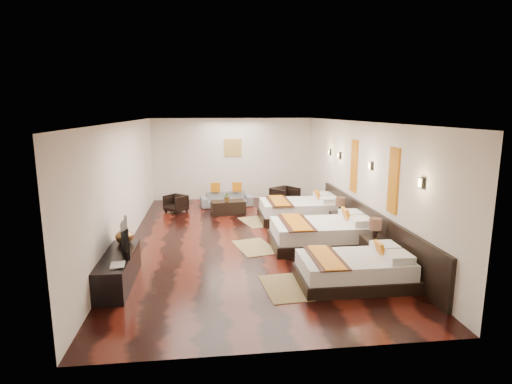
{
  "coord_description": "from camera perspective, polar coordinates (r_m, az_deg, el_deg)",
  "views": [
    {
      "loc": [
        -0.89,
        -9.46,
        3.05
      ],
      "look_at": [
        0.28,
        0.29,
        1.1
      ],
      "focal_mm": 28.85,
      "sensor_mm": 36.0,
      "label": 1
    }
  ],
  "objects": [
    {
      "name": "bed_far",
      "position": [
        11.69,
        6.17,
        -2.49
      ],
      "size": [
        2.23,
        1.4,
        0.85
      ],
      "color": "black",
      "rests_on": "floor"
    },
    {
      "name": "orange_panel_b",
      "position": [
        10.5,
        13.43,
        3.53
      ],
      "size": [
        0.04,
        0.4,
        1.3
      ],
      "primitive_type": "cube",
      "color": "#D86014",
      "rests_on": "right_wall"
    },
    {
      "name": "nightstand_b",
      "position": [
        10.74,
        11.54,
        -3.78
      ],
      "size": [
        0.45,
        0.45,
        0.89
      ],
      "color": "black",
      "rests_on": "floor"
    },
    {
      "name": "sconce_lounge",
      "position": [
        12.36,
        10.17,
        5.47
      ],
      "size": [
        0.07,
        0.12,
        0.18
      ],
      "color": "black",
      "rests_on": "right_wall"
    },
    {
      "name": "headboard_panel",
      "position": [
        9.73,
        15.21,
        -4.67
      ],
      "size": [
        0.08,
        6.6,
        0.9
      ],
      "primitive_type": "cube",
      "color": "black",
      "rests_on": "floor"
    },
    {
      "name": "tv",
      "position": [
        7.75,
        -18.23,
        -5.99
      ],
      "size": [
        0.33,
        0.97,
        0.56
      ],
      "primitive_type": "imported",
      "rotation": [
        0.0,
        0.0,
        1.78
      ],
      "color": "black",
      "rests_on": "tv_console"
    },
    {
      "name": "ceiling",
      "position": [
        9.51,
        -1.47,
        9.72
      ],
      "size": [
        5.5,
        9.5,
        0.01
      ],
      "primitive_type": "cube",
      "color": "white",
      "rests_on": "floor"
    },
    {
      "name": "tv_console",
      "position": [
        7.82,
        -18.53,
        -10.17
      ],
      "size": [
        0.5,
        1.8,
        0.55
      ],
      "primitive_type": "cube",
      "color": "black",
      "rests_on": "floor"
    },
    {
      "name": "right_wall",
      "position": [
        10.27,
        14.04,
        1.64
      ],
      "size": [
        0.01,
        9.5,
        2.8
      ],
      "primitive_type": "cube",
      "color": "silver",
      "rests_on": "floor"
    },
    {
      "name": "jute_mat_far",
      "position": [
        11.49,
        0.14,
        -4.14
      ],
      "size": [
        1.04,
        1.36,
        0.01
      ],
      "primitive_type": "cube",
      "rotation": [
        0.0,
        0.0,
        0.27
      ],
      "color": "olive",
      "rests_on": "floor"
    },
    {
      "name": "sconce_near",
      "position": [
        7.49,
        21.97,
        1.2
      ],
      "size": [
        0.07,
        0.12,
        0.18
      ],
      "color": "black",
      "rests_on": "right_wall"
    },
    {
      "name": "jute_mat_mid",
      "position": [
        9.41,
        -0.19,
        -7.64
      ],
      "size": [
        1.01,
        1.34,
        0.01
      ],
      "primitive_type": "cube",
      "rotation": [
        0.0,
        0.0,
        0.24
      ],
      "color": "olive",
      "rests_on": "floor"
    },
    {
      "name": "bed_near",
      "position": [
        7.68,
        13.58,
        -10.39
      ],
      "size": [
        1.99,
        1.25,
        0.76
      ],
      "color": "black",
      "rests_on": "floor"
    },
    {
      "name": "orange_panel_a",
      "position": [
        8.49,
        18.52,
        1.5
      ],
      "size": [
        0.04,
        0.4,
        1.3
      ],
      "primitive_type": "cube",
      "color": "#D86014",
      "rests_on": "right_wall"
    },
    {
      "name": "back_wall",
      "position": [
        14.33,
        -3.23,
        4.59
      ],
      "size": [
        5.5,
        0.01,
        2.8
      ],
      "primitive_type": "cube",
      "color": "silver",
      "rests_on": "floor"
    },
    {
      "name": "coffee_table",
      "position": [
        12.34,
        -3.89,
        -2.16
      ],
      "size": [
        1.05,
        0.62,
        0.4
      ],
      "primitive_type": "cube",
      "rotation": [
        0.0,
        0.0,
        0.12
      ],
      "color": "black",
      "rests_on": "floor"
    },
    {
      "name": "sofa",
      "position": [
        13.35,
        -4.13,
        -0.95
      ],
      "size": [
        1.71,
        0.8,
        0.48
      ],
      "primitive_type": "imported",
      "rotation": [
        0.0,
        0.0,
        0.09
      ],
      "color": "slate",
      "rests_on": "floor"
    },
    {
      "name": "armchair_right",
      "position": [
        13.1,
        4.03,
        -0.76
      ],
      "size": [
        1.01,
        1.02,
        0.67
      ],
      "primitive_type": "imported",
      "rotation": [
        0.0,
        0.0,
        0.61
      ],
      "color": "black",
      "rests_on": "floor"
    },
    {
      "name": "figurine",
      "position": [
        8.3,
        -17.81,
        -5.59
      ],
      "size": [
        0.43,
        0.43,
        0.35
      ],
      "primitive_type": "imported",
      "rotation": [
        0.0,
        0.0,
        -0.33
      ],
      "color": "brown",
      "rests_on": "tv_console"
    },
    {
      "name": "left_wall",
      "position": [
        9.78,
        -17.69,
        0.98
      ],
      "size": [
        0.01,
        9.5,
        2.8
      ],
      "primitive_type": "cube",
      "color": "silver",
      "rests_on": "floor"
    },
    {
      "name": "sconce_mid",
      "position": [
        9.45,
        15.62,
        3.52
      ],
      "size": [
        0.07,
        0.12,
        0.18
      ],
      "color": "black",
      "rests_on": "right_wall"
    },
    {
      "name": "gold_artwork",
      "position": [
        14.27,
        -3.24,
        6.18
      ],
      "size": [
        0.6,
        0.04,
        0.6
      ],
      "primitive_type": "cube",
      "color": "#AD873F",
      "rests_on": "back_wall"
    },
    {
      "name": "table_plant",
      "position": [
        12.2,
        -4.02,
        -0.67
      ],
      "size": [
        0.27,
        0.24,
        0.28
      ],
      "primitive_type": "imported",
      "rotation": [
        0.0,
        0.0,
        -0.08
      ],
      "color": "#2D561C",
      "rests_on": "coffee_table"
    },
    {
      "name": "nightstand_a",
      "position": [
        8.77,
        16.04,
        -7.33
      ],
      "size": [
        0.47,
        0.47,
        0.92
      ],
      "color": "black",
      "rests_on": "floor"
    },
    {
      "name": "armchair_left",
      "position": [
        12.79,
        -11.06,
        -1.56
      ],
      "size": [
        0.81,
        0.81,
        0.53
      ],
      "primitive_type": "imported",
      "rotation": [
        0.0,
        0.0,
        -0.72
      ],
      "color": "black",
      "rests_on": "floor"
    },
    {
      "name": "book",
      "position": [
        7.21,
        -19.56,
        -9.61
      ],
      "size": [
        0.26,
        0.33,
        0.03
      ],
      "primitive_type": "imported",
      "rotation": [
        0.0,
        0.0,
        0.12
      ],
      "color": "black",
      "rests_on": "tv_console"
    },
    {
      "name": "sconce_far",
      "position": [
        11.5,
        11.47,
        5.01
      ],
      "size": [
        0.07,
        0.12,
        0.18
      ],
      "color": "black",
      "rests_on": "right_wall"
    },
    {
      "name": "bed_mid",
      "position": [
        9.5,
        9.34,
        -5.72
      ],
      "size": [
        2.32,
        1.46,
        0.89
      ],
      "color": "black",
      "rests_on": "floor"
    },
    {
      "name": "floor",
      "position": [
        9.98,
        -1.39,
        -6.57
      ],
      "size": [
        5.5,
        9.5,
        0.01
      ],
      "primitive_type": "cube",
      "color": "black",
      "rests_on": "ground"
    },
    {
      "name": "jute_mat_near",
      "position": [
        7.41,
        4.15,
        -13.06
      ],
      "size": [
        0.85,
        1.26,
        0.01
      ],
      "primitive_type": "cube",
      "rotation": [
        0.0,
        0.0,
        0.09
      ],
      "color": "olive",
      "rests_on": "floor"
    }
  ]
}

